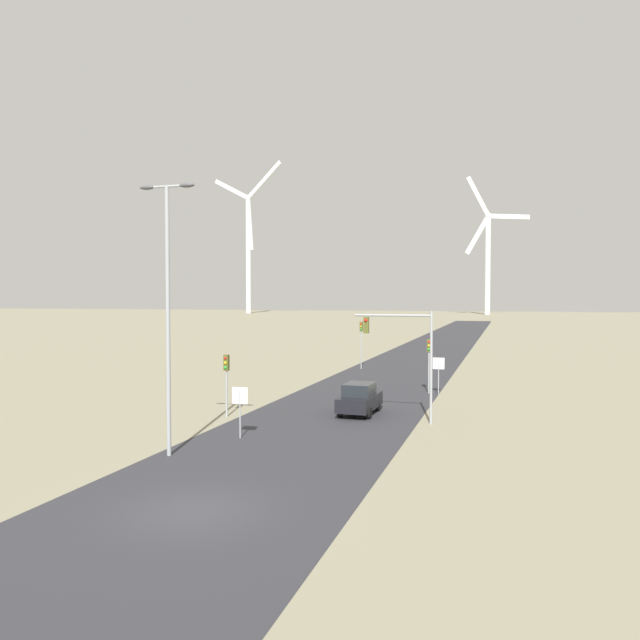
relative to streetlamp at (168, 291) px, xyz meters
The scene contains 12 objects.
ground_plane 10.12m from the streetlamp, 53.76° to the right, with size 600.00×600.00×0.00m, color gray.
road_surface 42.95m from the streetlamp, 84.19° to the left, with size 10.00×240.00×0.01m.
streetlamp is the anchor object (origin of this frame).
stop_sign_near 6.83m from the streetlamp, 68.83° to the left, with size 0.81×0.07×2.47m.
stop_sign_far 23.09m from the streetlamp, 65.67° to the left, with size 0.81×0.07×2.59m.
traffic_light_post_near_left 9.85m from the streetlamp, 99.22° to the left, with size 0.28×0.33×3.54m.
traffic_light_post_near_right 22.88m from the streetlamp, 67.67° to the left, with size 0.28×0.34×3.85m.
traffic_light_post_mid_left 34.39m from the streetlamp, 89.12° to the left, with size 0.28×0.33×4.50m.
traffic_light_mast_overhead 13.42m from the streetlamp, 49.51° to the left, with size 4.25×0.34×6.08m.
car_approaching 14.33m from the streetlamp, 64.06° to the left, with size 1.93×4.16×1.83m.
wind_turbine_far_left 247.71m from the streetlamp, 112.59° to the left, with size 37.43×15.18×63.74m.
wind_turbine_left 235.07m from the streetlamp, 88.58° to the left, with size 24.72×11.84×54.85m.
Camera 1 is at (9.61, -17.66, 6.79)m, focal length 35.00 mm.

